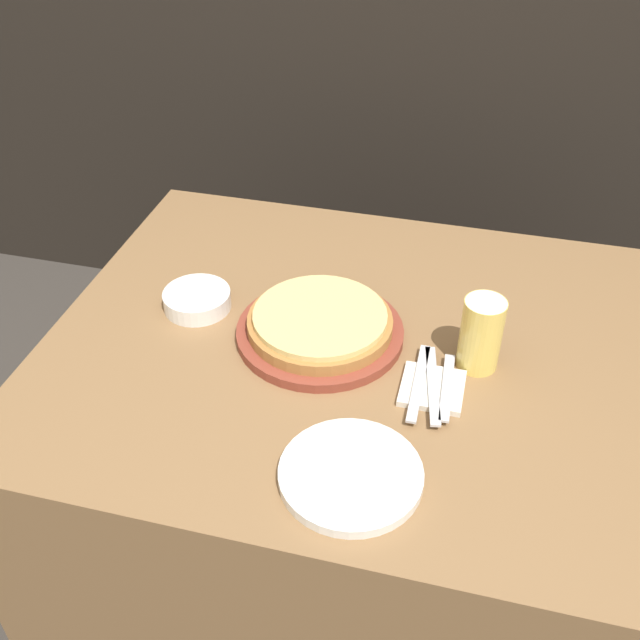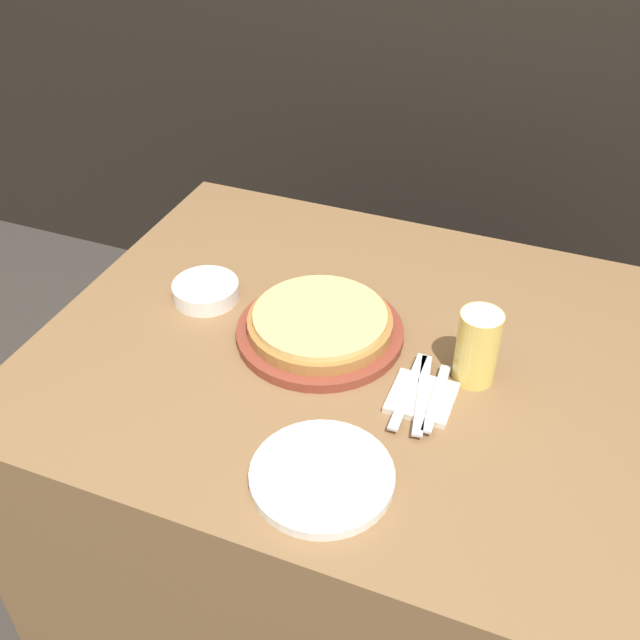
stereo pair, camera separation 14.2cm
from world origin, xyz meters
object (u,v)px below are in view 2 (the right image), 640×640
at_px(beer_glass, 478,344).
at_px(side_bowl, 206,291).
at_px(pizza_on_board, 320,326).
at_px(dinner_knife, 422,394).
at_px(spoon, 436,398).
at_px(fork, 408,390).
at_px(dinner_plate, 322,476).

bearing_deg(beer_glass, side_bowl, 176.22).
xyz_separation_m(pizza_on_board, dinner_knife, (0.23, -0.10, -0.01)).
bearing_deg(side_bowl, spoon, -13.91).
relative_size(pizza_on_board, side_bowl, 2.37).
bearing_deg(pizza_on_board, beer_glass, -1.34).
distance_m(pizza_on_board, fork, 0.23).
bearing_deg(spoon, dinner_knife, 180.00).
xyz_separation_m(pizza_on_board, side_bowl, (-0.26, 0.03, -0.01)).
relative_size(dinner_plate, side_bowl, 1.67).
height_order(pizza_on_board, side_bowl, pizza_on_board).
bearing_deg(dinner_knife, fork, 180.00).
relative_size(beer_glass, side_bowl, 1.05).
bearing_deg(dinner_plate, beer_glass, 62.69).
height_order(beer_glass, fork, beer_glass).
xyz_separation_m(fork, spoon, (0.05, 0.00, 0.00)).
distance_m(side_bowl, spoon, 0.53).
relative_size(side_bowl, fork, 0.67).
relative_size(dinner_plate, spoon, 1.32).
xyz_separation_m(beer_glass, fork, (-0.09, -0.09, -0.06)).
xyz_separation_m(dinner_knife, spoon, (0.02, 0.00, 0.00)).
distance_m(pizza_on_board, side_bowl, 0.27).
height_order(beer_glass, spoon, beer_glass).
xyz_separation_m(pizza_on_board, beer_glass, (0.30, -0.01, 0.05)).
bearing_deg(fork, side_bowl, 164.67).
xyz_separation_m(pizza_on_board, spoon, (0.25, -0.10, -0.01)).
xyz_separation_m(pizza_on_board, fork, (0.20, -0.10, -0.01)).
height_order(fork, spoon, same).
bearing_deg(fork, dinner_knife, 0.00).
bearing_deg(beer_glass, pizza_on_board, 178.66).
height_order(pizza_on_board, dinner_knife, pizza_on_board).
distance_m(pizza_on_board, dinner_knife, 0.25).
distance_m(dinner_plate, spoon, 0.26).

